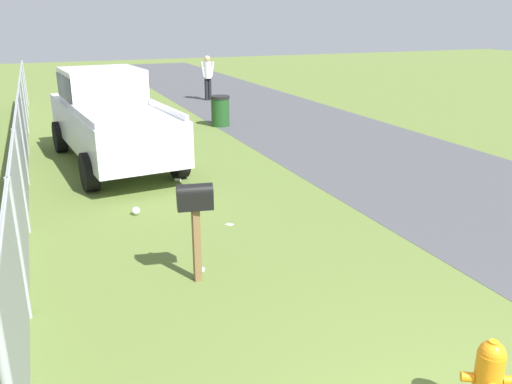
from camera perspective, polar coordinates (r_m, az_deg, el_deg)
The scene contains 11 objects.
road_asphalt at distance 11.20m, azimuth 20.79°, elevation 0.72°, with size 60.00×5.17×0.01m, color #47474C.
fire_hydrant at distance 5.00m, azimuth 23.98°, elevation -18.32°, with size 0.39×0.41×0.73m.
mailbox at distance 6.44m, azimuth -6.66°, elevation -1.43°, with size 0.28×0.47×1.30m.
pickup_truck at distance 12.40m, azimuth -15.73°, elevation 8.14°, with size 5.43×2.50×2.09m.
trash_bin at distance 16.20m, azimuth -3.93°, elevation 8.84°, with size 0.58×0.58×0.92m.
pedestrian at distance 21.29m, azimuth -5.30°, elevation 12.66°, with size 0.30×0.58×1.74m.
fence_section at distance 12.55m, azimuth -24.13°, elevation 6.37°, with size 18.57×0.07×1.66m.
litter_bag_by_mailbox at distance 9.14m, azimuth -12.98°, elevation -2.02°, with size 0.14×0.14×0.14m, color silver.
litter_can_midfield_a at distance 10.83m, azimuth -8.53°, elevation 1.32°, with size 0.07×0.07×0.12m, color silver.
litter_can_far_scatter at distance 7.07m, azimuth -6.15°, elevation -8.33°, with size 0.07×0.07×0.12m, color silver.
litter_wrapper_near_hydrant at distance 8.53m, azimuth -2.90°, elevation -3.55°, with size 0.12×0.08×0.01m, color silver.
Camera 1 is at (-1.68, 2.79, 3.23)m, focal length 36.62 mm.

